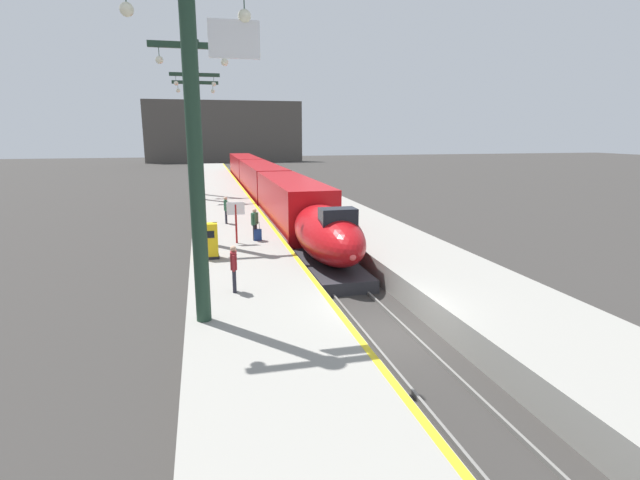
# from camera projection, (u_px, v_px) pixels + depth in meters

# --- Properties ---
(ground_plane) EXTENTS (260.00, 260.00, 0.00)m
(ground_plane) POSITION_uv_depth(u_px,v_px,m) (387.00, 334.00, 16.03)
(ground_plane) COLOR #33302D
(platform_left) EXTENTS (4.80, 110.00, 1.05)m
(platform_left) POSITION_uv_depth(u_px,v_px,m) (226.00, 211.00, 38.44)
(platform_left) COLOR gray
(platform_left) RESTS_ON ground
(platform_right) EXTENTS (4.80, 110.00, 1.05)m
(platform_right) POSITION_uv_depth(u_px,v_px,m) (323.00, 207.00, 40.32)
(platform_right) COLOR gray
(platform_right) RESTS_ON ground
(platform_left_safety_stripe) EXTENTS (0.20, 107.80, 0.01)m
(platform_left_safety_stripe) POSITION_uv_depth(u_px,v_px,m) (254.00, 203.00, 38.86)
(platform_left_safety_stripe) COLOR yellow
(platform_left_safety_stripe) RESTS_ON platform_left
(rail_main_left) EXTENTS (0.08, 110.00, 0.12)m
(rail_main_left) POSITION_uv_depth(u_px,v_px,m) (263.00, 210.00, 41.92)
(rail_main_left) COLOR slate
(rail_main_left) RESTS_ON ground
(rail_main_right) EXTENTS (0.08, 110.00, 0.12)m
(rail_main_right) POSITION_uv_depth(u_px,v_px,m) (280.00, 209.00, 42.26)
(rail_main_right) COLOR slate
(rail_main_right) RESTS_ON ground
(highspeed_train_main) EXTENTS (2.92, 57.95, 3.60)m
(highspeed_train_main) POSITION_uv_depth(u_px,v_px,m) (264.00, 183.00, 46.03)
(highspeed_train_main) COLOR #B20F14
(highspeed_train_main) RESTS_ON ground
(station_column_near) EXTENTS (4.00, 0.68, 9.57)m
(station_column_near) POSITION_uv_depth(u_px,v_px,m) (195.00, 122.00, 13.26)
(station_column_near) COLOR #1E3828
(station_column_near) RESTS_ON platform_left
(station_column_mid) EXTENTS (4.00, 0.68, 9.83)m
(station_column_mid) POSITION_uv_depth(u_px,v_px,m) (196.00, 126.00, 23.42)
(station_column_mid) COLOR #1E3828
(station_column_mid) RESTS_ON platform_left
(station_column_far) EXTENTS (4.00, 0.68, 10.44)m
(station_column_far) POSITION_uv_depth(u_px,v_px,m) (197.00, 125.00, 39.87)
(station_column_far) COLOR #1E3828
(station_column_far) RESTS_ON platform_left
(station_column_distant) EXTENTS (4.00, 0.68, 10.17)m
(station_column_distant) POSITION_uv_depth(u_px,v_px,m) (198.00, 127.00, 43.23)
(station_column_distant) COLOR #1E3828
(station_column_distant) RESTS_ON platform_left
(passenger_near_edge) EXTENTS (0.41, 0.47, 1.69)m
(passenger_near_edge) POSITION_uv_depth(u_px,v_px,m) (255.00, 222.00, 25.17)
(passenger_near_edge) COLOR #23232D
(passenger_near_edge) RESTS_ON platform_left
(passenger_mid_platform) EXTENTS (0.22, 0.57, 1.69)m
(passenger_mid_platform) POSITION_uv_depth(u_px,v_px,m) (226.00, 208.00, 29.84)
(passenger_mid_platform) COLOR #23232D
(passenger_mid_platform) RESTS_ON platform_left
(passenger_far_waiting) EXTENTS (0.25, 0.57, 1.69)m
(passenger_far_waiting) POSITION_uv_depth(u_px,v_px,m) (234.00, 265.00, 16.87)
(passenger_far_waiting) COLOR #23232D
(passenger_far_waiting) RESTS_ON platform_left
(rolling_suitcase) EXTENTS (0.40, 0.22, 0.98)m
(rolling_suitcase) POSITION_uv_depth(u_px,v_px,m) (258.00, 235.00, 25.27)
(rolling_suitcase) COLOR navy
(rolling_suitcase) RESTS_ON platform_left
(ticket_machine_yellow) EXTENTS (0.76, 0.62, 1.60)m
(ticket_machine_yellow) POSITION_uv_depth(u_px,v_px,m) (210.00, 242.00, 21.55)
(ticket_machine_yellow) COLOR yellow
(ticket_machine_yellow) RESTS_ON platform_left
(departure_info_board) EXTENTS (0.90, 0.10, 2.12)m
(departure_info_board) POSITION_uv_depth(u_px,v_px,m) (236.00, 214.00, 24.39)
(departure_info_board) COLOR maroon
(departure_info_board) RESTS_ON platform_left
(terminus_back_wall) EXTENTS (36.00, 2.00, 14.00)m
(terminus_back_wall) POSITION_uv_depth(u_px,v_px,m) (225.00, 132.00, 111.22)
(terminus_back_wall) COLOR #4C4742
(terminus_back_wall) RESTS_ON ground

